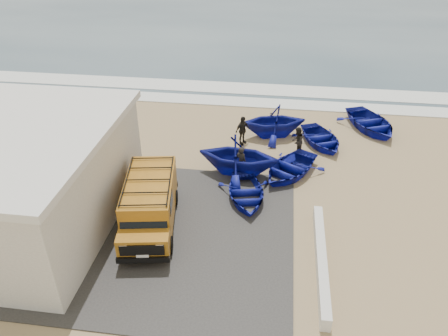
{
  "coord_description": "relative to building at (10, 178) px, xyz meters",
  "views": [
    {
      "loc": [
        3.05,
        -15.4,
        11.73
      ],
      "look_at": [
        0.73,
        1.5,
        1.2
      ],
      "focal_mm": 35.0,
      "sensor_mm": 36.0,
      "label": 1
    }
  ],
  "objects": [
    {
      "name": "slab",
      "position": [
        5.5,
        -0.0,
        -2.14
      ],
      "size": [
        12.0,
        10.0,
        0.05
      ],
      "primitive_type": "cube",
      "color": "#383633",
      "rests_on": "ground"
    },
    {
      "name": "boat_far_left",
      "position": [
        10.29,
        9.33,
        -1.2
      ],
      "size": [
        4.33,
        3.97,
        1.93
      ],
      "primitive_type": "imported",
      "rotation": [
        0.0,
        0.0,
        -1.32
      ],
      "color": "#131C97",
      "rests_on": "ground"
    },
    {
      "name": "boat_near_right",
      "position": [
        11.26,
        5.25,
        -1.77
      ],
      "size": [
        4.26,
        4.63,
        0.78
      ],
      "primitive_type": "imported",
      "rotation": [
        0.0,
        0.0,
        -0.54
      ],
      "color": "#131C97",
      "rests_on": "ground"
    },
    {
      "name": "boat_near_left",
      "position": [
        9.32,
        2.83,
        -1.81
      ],
      "size": [
        3.08,
        3.83,
        0.71
      ],
      "primitive_type": "imported",
      "rotation": [
        0.0,
        0.0,
        0.2
      ],
      "color": "#131C97",
      "rests_on": "ground"
    },
    {
      "name": "boat_mid_right",
      "position": [
        12.99,
        8.66,
        -1.8
      ],
      "size": [
        3.71,
        4.25,
        0.73
      ],
      "primitive_type": "imported",
      "rotation": [
        0.0,
        0.0,
        0.4
      ],
      "color": "#131C97",
      "rests_on": "ground"
    },
    {
      "name": "surf_line",
      "position": [
        7.5,
        14.0,
        -2.13
      ],
      "size": [
        180.0,
        1.6,
        0.06
      ],
      "primitive_type": "cube",
      "color": "white",
      "rests_on": "ground"
    },
    {
      "name": "van",
      "position": [
        5.56,
        0.5,
        -1.02
      ],
      "size": [
        2.74,
        5.23,
        2.13
      ],
      "rotation": [
        0.0,
        0.0,
        0.17
      ],
      "color": "#AE6E1A",
      "rests_on": "ground"
    },
    {
      "name": "fisherman_back",
      "position": [
        8.61,
        8.22,
        -1.35
      ],
      "size": [
        0.93,
        0.98,
        1.63
      ],
      "primitive_type": "imported",
      "rotation": [
        0.0,
        0.0,
        0.85
      ],
      "color": "black",
      "rests_on": "ground"
    },
    {
      "name": "boat_mid_left",
      "position": [
        8.75,
        4.99,
        -1.11
      ],
      "size": [
        4.35,
        3.87,
        2.11
      ],
      "primitive_type": "imported",
      "rotation": [
        0.0,
        0.0,
        1.46
      ],
      "color": "#131C97",
      "rests_on": "ground"
    },
    {
      "name": "fisherman_front",
      "position": [
        8.91,
        4.74,
        -1.33
      ],
      "size": [
        0.72,
        0.65,
        1.66
      ],
      "primitive_type": "imported",
      "rotation": [
        0.0,
        0.0,
        2.6
      ],
      "color": "black",
      "rests_on": "ground"
    },
    {
      "name": "building",
      "position": [
        0.0,
        0.0,
        0.0
      ],
      "size": [
        8.4,
        9.4,
        4.3
      ],
      "color": "silver",
      "rests_on": "ground"
    },
    {
      "name": "parapet",
      "position": [
        12.5,
        -1.0,
        -1.89
      ],
      "size": [
        0.35,
        6.0,
        0.55
      ],
      "primitive_type": "cube",
      "color": "silver",
      "rests_on": "ground"
    },
    {
      "name": "ground",
      "position": [
        7.5,
        2.0,
        -2.16
      ],
      "size": [
        160.0,
        160.0,
        0.0
      ],
      "primitive_type": "plane",
      "color": "tan"
    },
    {
      "name": "fisherman_middle",
      "position": [
        11.62,
        7.38,
        -1.38
      ],
      "size": [
        0.79,
        0.9,
        1.56
      ],
      "primitive_type": "imported",
      "rotation": [
        0.0,
        0.0,
        -1.87
      ],
      "color": "black",
      "rests_on": "ground"
    },
    {
      "name": "surf_wash",
      "position": [
        7.5,
        16.5,
        -2.14
      ],
      "size": [
        180.0,
        2.2,
        0.04
      ],
      "primitive_type": "cube",
      "color": "white",
      "rests_on": "ground"
    },
    {
      "name": "boat_far_right",
      "position": [
        16.0,
        10.98,
        -1.73
      ],
      "size": [
        4.39,
        5.05,
        0.87
      ],
      "primitive_type": "imported",
      "rotation": [
        0.0,
        0.0,
        0.39
      ],
      "color": "#131C97",
      "rests_on": "ground"
    }
  ]
}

